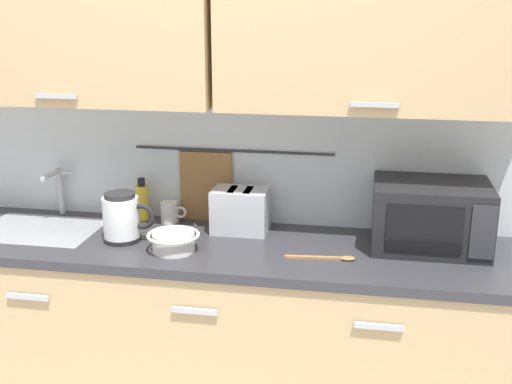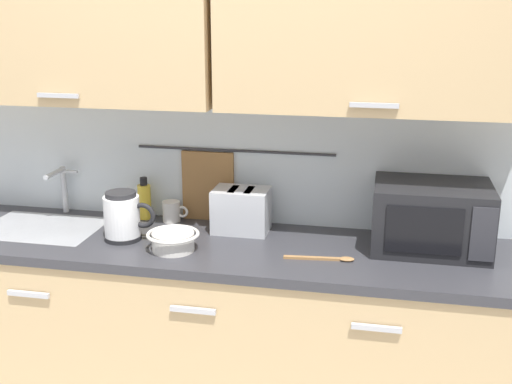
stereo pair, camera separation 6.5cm
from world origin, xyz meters
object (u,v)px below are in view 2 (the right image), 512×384
Objects in this scene: mixing_bowl at (173,240)px; wooden_spoon at (328,258)px; mug_near_sink at (172,211)px; toaster at (241,210)px; dish_soap_bottle at (144,200)px; electric_kettle at (123,216)px; microwave at (431,217)px.

mixing_bowl is 0.77× the size of wooden_spoon.
mug_near_sink is 0.35m from toaster.
dish_soap_bottle reaches higher than mug_near_sink.
electric_kettle reaches higher than wooden_spoon.
mug_near_sink is at bearing -6.75° from dish_soap_bottle.
microwave is 1.66× the size of wooden_spoon.
electric_kettle is 0.29m from mug_near_sink.
mug_near_sink is (-1.13, 0.11, -0.09)m from microwave.
dish_soap_bottle is 0.92× the size of mixing_bowl.
mixing_bowl is at bearing -167.11° from microwave.
dish_soap_bottle is at bearing 174.31° from microwave.
mug_near_sink is 0.36m from mixing_bowl.
wooden_spoon is (0.87, -0.05, -0.10)m from electric_kettle.
microwave is 2.15× the size of mixing_bowl.
mug_near_sink is 0.81m from wooden_spoon.
toaster reaches higher than mug_near_sink.
mixing_bowl is at bearing -18.01° from electric_kettle.
mug_near_sink is at bearing 109.54° from mixing_bowl.
microwave is 1.27m from electric_kettle.
mug_near_sink is 0.56× the size of mixing_bowl.
microwave is 1.28m from dish_soap_bottle.
electric_kettle is at bearing -115.32° from mug_near_sink.
wooden_spoon is at bearing -32.38° from toaster.
mixing_bowl is at bearing -54.17° from dish_soap_bottle.
microwave is at bearing -5.69° from dish_soap_bottle.
electric_kettle is at bearing -87.28° from dish_soap_bottle.
microwave is 2.03× the size of electric_kettle.
microwave is 1.14m from mug_near_sink.
microwave is at bearing 27.78° from wooden_spoon.
electric_kettle is 1.89× the size of mug_near_sink.
microwave is 1.04m from mixing_bowl.
electric_kettle is 0.26m from mixing_bowl.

